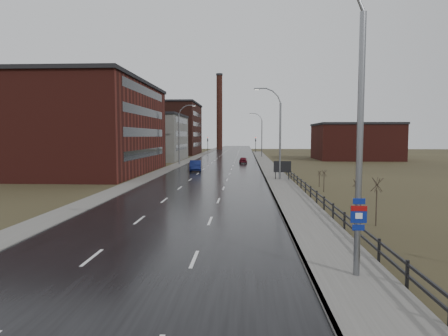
# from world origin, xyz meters

# --- Properties ---
(ground) EXTENTS (320.00, 320.00, 0.00)m
(ground) POSITION_xyz_m (0.00, 0.00, 0.00)
(ground) COLOR #2D2819
(ground) RESTS_ON ground
(road) EXTENTS (14.00, 300.00, 0.06)m
(road) POSITION_xyz_m (0.00, 60.00, 0.03)
(road) COLOR black
(road) RESTS_ON ground
(sidewalk_right) EXTENTS (3.20, 180.00, 0.18)m
(sidewalk_right) POSITION_xyz_m (8.60, 35.00, 0.09)
(sidewalk_right) COLOR #595651
(sidewalk_right) RESTS_ON ground
(curb_right) EXTENTS (0.16, 180.00, 0.18)m
(curb_right) POSITION_xyz_m (7.08, 35.00, 0.09)
(curb_right) COLOR slate
(curb_right) RESTS_ON ground
(sidewalk_left) EXTENTS (2.40, 260.00, 0.12)m
(sidewalk_left) POSITION_xyz_m (-8.20, 60.00, 0.06)
(sidewalk_left) COLOR #595651
(sidewalk_left) RESTS_ON ground
(warehouse_near) EXTENTS (22.44, 28.56, 13.50)m
(warehouse_near) POSITION_xyz_m (-20.99, 45.00, 6.76)
(warehouse_near) COLOR #471914
(warehouse_near) RESTS_ON ground
(warehouse_mid) EXTENTS (16.32, 20.40, 10.50)m
(warehouse_mid) POSITION_xyz_m (-17.99, 78.00, 5.26)
(warehouse_mid) COLOR slate
(warehouse_mid) RESTS_ON ground
(warehouse_far) EXTENTS (26.52, 24.48, 15.50)m
(warehouse_far) POSITION_xyz_m (-22.99, 108.00, 7.76)
(warehouse_far) COLOR #331611
(warehouse_far) RESTS_ON ground
(building_right) EXTENTS (18.36, 16.32, 8.50)m
(building_right) POSITION_xyz_m (30.30, 82.00, 4.26)
(building_right) COLOR #471914
(building_right) RESTS_ON ground
(smokestack) EXTENTS (2.70, 2.70, 30.70)m
(smokestack) POSITION_xyz_m (-6.00, 150.00, 15.50)
(smokestack) COLOR #331611
(smokestack) RESTS_ON ground
(streetlight_main) EXTENTS (3.91, 0.29, 12.11)m
(streetlight_main) POSITION_xyz_m (8.47, 2.00, 6.06)
(streetlight_main) COLOR slate
(streetlight_main) RESTS_ON ground
(streetlight_right_mid) EXTENTS (3.36, 0.28, 11.35)m
(streetlight_right_mid) POSITION_xyz_m (8.50, 36.00, 5.84)
(streetlight_right_mid) COLOR slate
(streetlight_right_mid) RESTS_ON ground
(streetlight_left) EXTENTS (3.36, 0.28, 11.35)m
(streetlight_left) POSITION_xyz_m (-7.70, 62.00, 5.84)
(streetlight_left) COLOR slate
(streetlight_left) RESTS_ON ground
(streetlight_right_far) EXTENTS (3.36, 0.28, 11.35)m
(streetlight_right_far) POSITION_xyz_m (8.50, 90.00, 5.84)
(streetlight_right_far) COLOR slate
(streetlight_right_far) RESTS_ON ground
(guardrail) EXTENTS (0.10, 53.05, 1.10)m
(guardrail) POSITION_xyz_m (10.30, 18.31, 0.71)
(guardrail) COLOR black
(guardrail) RESTS_ON ground
(shrub_c) EXTENTS (0.70, 0.74, 2.98)m
(shrub_c) POSITION_xyz_m (12.54, 11.35, 1.58)
(shrub_c) COLOR #382D23
(shrub_c) RESTS_ON ground
(shrub_d) EXTENTS (0.51, 0.53, 2.13)m
(shrub_d) POSITION_xyz_m (13.19, 18.31, 1.13)
(shrub_d) COLOR #382D23
(shrub_d) RESTS_ON ground
(shrub_e) EXTENTS (0.52, 0.55, 2.19)m
(shrub_e) POSITION_xyz_m (12.29, 26.28, 1.16)
(shrub_e) COLOR #382D23
(shrub_e) RESTS_ON ground
(shrub_f) EXTENTS (0.42, 0.44, 1.75)m
(shrub_f) POSITION_xyz_m (12.56, 30.21, 0.93)
(shrub_f) COLOR #382D23
(shrub_f) RESTS_ON ground
(billboard) EXTENTS (2.13, 0.17, 2.43)m
(billboard) POSITION_xyz_m (9.10, 35.99, 1.66)
(billboard) COLOR black
(billboard) RESTS_ON ground
(traffic_light_left) EXTENTS (0.58, 2.73, 5.30)m
(traffic_light_left) POSITION_xyz_m (-8.00, 120.00, 4.60)
(traffic_light_left) COLOR black
(traffic_light_left) RESTS_ON ground
(traffic_light_right) EXTENTS (0.58, 2.73, 5.30)m
(traffic_light_right) POSITION_xyz_m (8.00, 120.00, 4.60)
(traffic_light_right) COLOR black
(traffic_light_right) RESTS_ON ground
(car_near) EXTENTS (2.28, 5.14, 1.64)m
(car_near) POSITION_xyz_m (-3.21, 48.49, 0.82)
(car_near) COLOR #0E1748
(car_near) RESTS_ON ground
(car_far) EXTENTS (1.68, 3.84, 1.29)m
(car_far) POSITION_xyz_m (4.16, 66.64, 0.64)
(car_far) COLOR #560E19
(car_far) RESTS_ON ground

